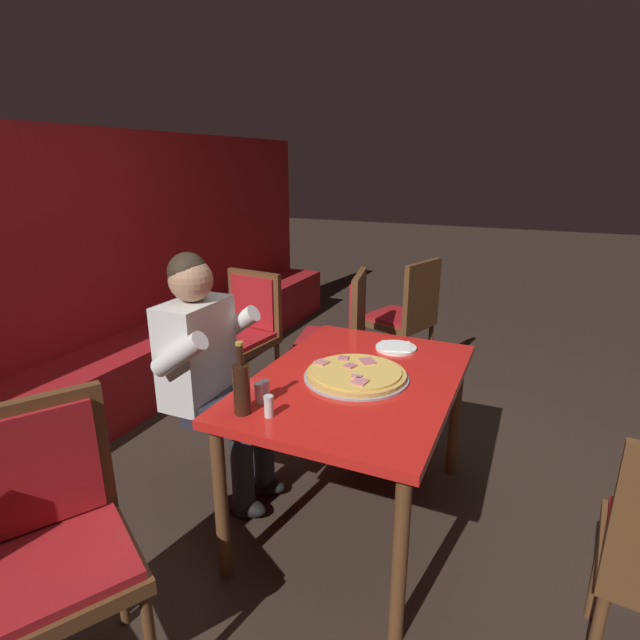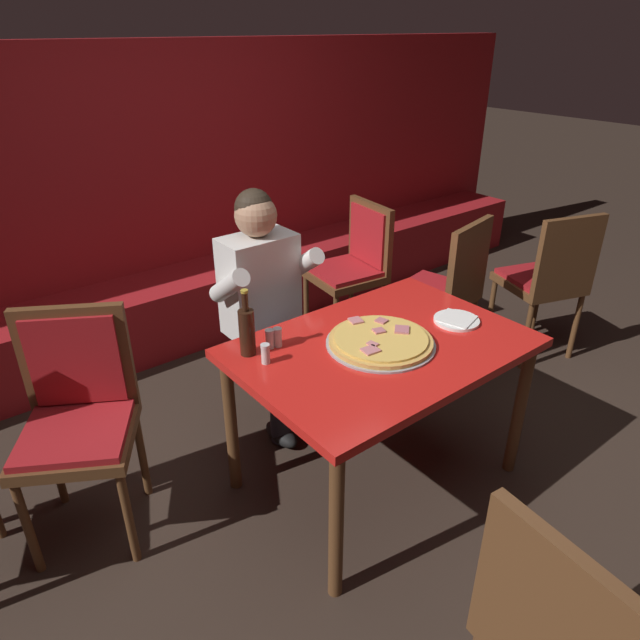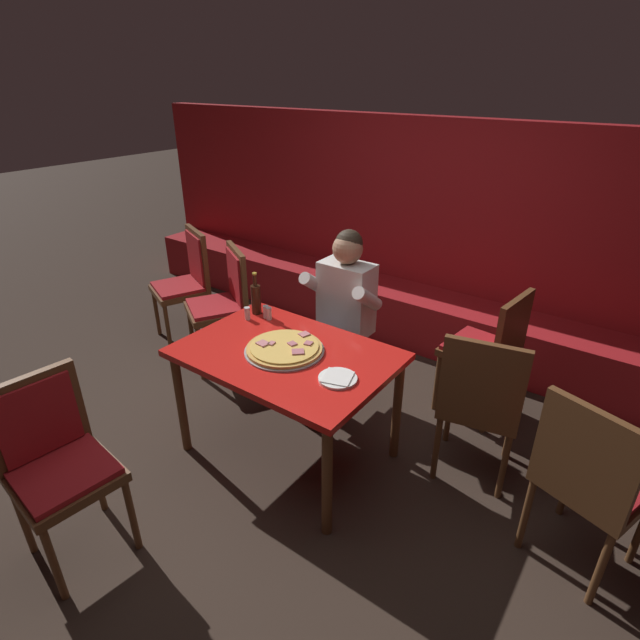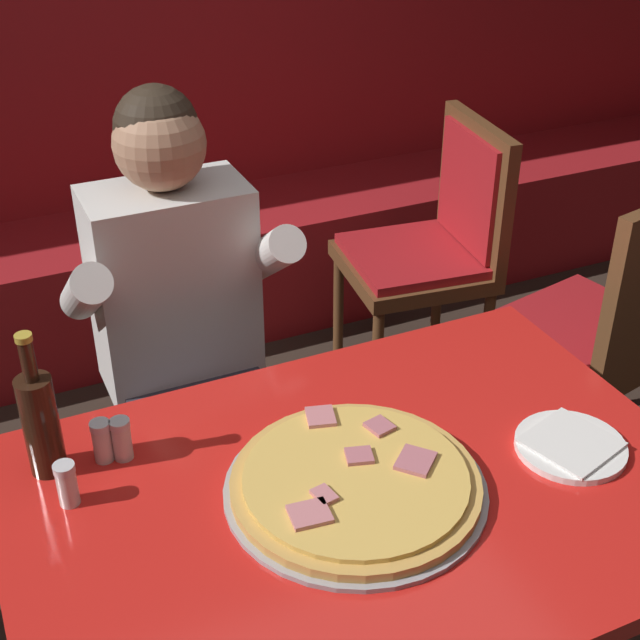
{
  "view_description": "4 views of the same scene",
  "coord_description": "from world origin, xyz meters",
  "px_view_note": "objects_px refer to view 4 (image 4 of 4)",
  "views": [
    {
      "loc": [
        -1.95,
        -0.69,
        1.68
      ],
      "look_at": [
        0.04,
        0.2,
        0.98
      ],
      "focal_mm": 28.0,
      "sensor_mm": 36.0,
      "label": 1
    },
    {
      "loc": [
        -1.53,
        -1.5,
        1.97
      ],
      "look_at": [
        -0.14,
        0.26,
        0.8
      ],
      "focal_mm": 32.0,
      "sensor_mm": 36.0,
      "label": 2
    },
    {
      "loc": [
        1.66,
        -1.93,
        2.22
      ],
      "look_at": [
        0.19,
        0.08,
        0.98
      ],
      "focal_mm": 28.0,
      "sensor_mm": 36.0,
      "label": 3
    },
    {
      "loc": [
        -0.57,
        -1.07,
        1.83
      ],
      "look_at": [
        0.04,
        0.27,
        0.95
      ],
      "focal_mm": 50.0,
      "sensor_mm": 36.0,
      "label": 4
    }
  ],
  "objects_px": {
    "beer_bottle": "(40,421)",
    "shaker_red_pepper_flakes": "(122,441)",
    "shaker_black_pepper": "(67,486)",
    "plate_white_paper": "(571,446)",
    "dining_chair_by_booth": "(436,240)",
    "shaker_parmesan": "(102,443)",
    "pizza": "(355,482)",
    "main_dining_table": "(360,524)",
    "diner_seated_blue_shirt": "(186,331)",
    "dining_chair_near_right": "(613,322)"
  },
  "relations": [
    {
      "from": "diner_seated_blue_shirt",
      "to": "dining_chair_by_booth",
      "type": "bearing_deg",
      "value": 23.78
    },
    {
      "from": "beer_bottle",
      "to": "shaker_red_pepper_flakes",
      "type": "relative_size",
      "value": 3.4
    },
    {
      "from": "dining_chair_near_right",
      "to": "pizza",
      "type": "bearing_deg",
      "value": -154.92
    },
    {
      "from": "shaker_black_pepper",
      "to": "dining_chair_near_right",
      "type": "height_order",
      "value": "dining_chair_near_right"
    },
    {
      "from": "plate_white_paper",
      "to": "beer_bottle",
      "type": "xyz_separation_m",
      "value": [
        -0.91,
        0.35,
        0.1
      ]
    },
    {
      "from": "shaker_red_pepper_flakes",
      "to": "dining_chair_by_booth",
      "type": "bearing_deg",
      "value": 35.77
    },
    {
      "from": "main_dining_table",
      "to": "pizza",
      "type": "relative_size",
      "value": 2.64
    },
    {
      "from": "beer_bottle",
      "to": "shaker_parmesan",
      "type": "xyz_separation_m",
      "value": [
        0.1,
        -0.02,
        -0.07
      ]
    },
    {
      "from": "shaker_parmesan",
      "to": "dining_chair_by_booth",
      "type": "relative_size",
      "value": 0.09
    },
    {
      "from": "main_dining_table",
      "to": "shaker_black_pepper",
      "type": "bearing_deg",
      "value": 159.27
    },
    {
      "from": "plate_white_paper",
      "to": "shaker_black_pepper",
      "type": "relative_size",
      "value": 2.44
    },
    {
      "from": "main_dining_table",
      "to": "diner_seated_blue_shirt",
      "type": "relative_size",
      "value": 0.98
    },
    {
      "from": "main_dining_table",
      "to": "dining_chair_by_booth",
      "type": "xyz_separation_m",
      "value": [
        0.85,
        1.14,
        -0.1
      ]
    },
    {
      "from": "pizza",
      "to": "dining_chair_by_booth",
      "type": "bearing_deg",
      "value": 52.77
    },
    {
      "from": "plate_white_paper",
      "to": "shaker_black_pepper",
      "type": "height_order",
      "value": "shaker_black_pepper"
    },
    {
      "from": "plate_white_paper",
      "to": "dining_chair_near_right",
      "type": "bearing_deg",
      "value": 42.15
    },
    {
      "from": "main_dining_table",
      "to": "pizza",
      "type": "xyz_separation_m",
      "value": [
        -0.01,
        0.0,
        0.1
      ]
    },
    {
      "from": "shaker_parmesan",
      "to": "shaker_black_pepper",
      "type": "relative_size",
      "value": 1.0
    },
    {
      "from": "main_dining_table",
      "to": "beer_bottle",
      "type": "xyz_separation_m",
      "value": [
        -0.5,
        0.29,
        0.19
      ]
    },
    {
      "from": "shaker_parmesan",
      "to": "beer_bottle",
      "type": "bearing_deg",
      "value": 170.99
    },
    {
      "from": "pizza",
      "to": "plate_white_paper",
      "type": "xyz_separation_m",
      "value": [
        0.42,
        -0.07,
        -0.01
      ]
    },
    {
      "from": "plate_white_paper",
      "to": "diner_seated_blue_shirt",
      "type": "height_order",
      "value": "diner_seated_blue_shirt"
    },
    {
      "from": "shaker_black_pepper",
      "to": "diner_seated_blue_shirt",
      "type": "xyz_separation_m",
      "value": [
        0.37,
        0.54,
        -0.08
      ]
    },
    {
      "from": "plate_white_paper",
      "to": "shaker_black_pepper",
      "type": "bearing_deg",
      "value": 164.57
    },
    {
      "from": "shaker_parmesan",
      "to": "main_dining_table",
      "type": "bearing_deg",
      "value": -34.45
    },
    {
      "from": "diner_seated_blue_shirt",
      "to": "beer_bottle",
      "type": "bearing_deg",
      "value": -132.26
    },
    {
      "from": "plate_white_paper",
      "to": "shaker_parmesan",
      "type": "xyz_separation_m",
      "value": [
        -0.81,
        0.34,
        0.03
      ]
    },
    {
      "from": "pizza",
      "to": "diner_seated_blue_shirt",
      "type": "height_order",
      "value": "diner_seated_blue_shirt"
    },
    {
      "from": "main_dining_table",
      "to": "shaker_parmesan",
      "type": "height_order",
      "value": "shaker_parmesan"
    },
    {
      "from": "shaker_black_pepper",
      "to": "diner_seated_blue_shirt",
      "type": "bearing_deg",
      "value": 55.13
    },
    {
      "from": "main_dining_table",
      "to": "shaker_black_pepper",
      "type": "distance_m",
      "value": 0.53
    },
    {
      "from": "diner_seated_blue_shirt",
      "to": "dining_chair_by_booth",
      "type": "xyz_separation_m",
      "value": [
        0.96,
        0.42,
        -0.14
      ]
    },
    {
      "from": "shaker_red_pepper_flakes",
      "to": "plate_white_paper",
      "type": "bearing_deg",
      "value": -22.97
    },
    {
      "from": "pizza",
      "to": "dining_chair_by_booth",
      "type": "relative_size",
      "value": 0.5
    },
    {
      "from": "main_dining_table",
      "to": "plate_white_paper",
      "type": "bearing_deg",
      "value": -8.9
    },
    {
      "from": "pizza",
      "to": "main_dining_table",
      "type": "bearing_deg",
      "value": -15.15
    },
    {
      "from": "beer_bottle",
      "to": "shaker_black_pepper",
      "type": "height_order",
      "value": "beer_bottle"
    },
    {
      "from": "diner_seated_blue_shirt",
      "to": "shaker_parmesan",
      "type": "bearing_deg",
      "value": -123.26
    },
    {
      "from": "plate_white_paper",
      "to": "dining_chair_near_right",
      "type": "distance_m",
      "value": 0.84
    },
    {
      "from": "beer_bottle",
      "to": "shaker_red_pepper_flakes",
      "type": "xyz_separation_m",
      "value": [
        0.13,
        -0.02,
        -0.07
      ]
    },
    {
      "from": "plate_white_paper",
      "to": "shaker_black_pepper",
      "type": "distance_m",
      "value": 0.93
    },
    {
      "from": "diner_seated_blue_shirt",
      "to": "shaker_red_pepper_flakes",
      "type": "bearing_deg",
      "value": -119.56
    },
    {
      "from": "dining_chair_near_right",
      "to": "dining_chair_by_booth",
      "type": "bearing_deg",
      "value": 104.16
    },
    {
      "from": "pizza",
      "to": "shaker_red_pepper_flakes",
      "type": "relative_size",
      "value": 5.48
    },
    {
      "from": "shaker_black_pepper",
      "to": "dining_chair_by_booth",
      "type": "relative_size",
      "value": 0.09
    },
    {
      "from": "main_dining_table",
      "to": "shaker_parmesan",
      "type": "bearing_deg",
      "value": 145.55
    },
    {
      "from": "dining_chair_by_booth",
      "to": "shaker_red_pepper_flakes",
      "type": "bearing_deg",
      "value": -144.23
    },
    {
      "from": "main_dining_table",
      "to": "dining_chair_near_right",
      "type": "xyz_separation_m",
      "value": [
        1.02,
        0.49,
        -0.09
      ]
    },
    {
      "from": "pizza",
      "to": "beer_bottle",
      "type": "relative_size",
      "value": 1.61
    },
    {
      "from": "plate_white_paper",
      "to": "shaker_parmesan",
      "type": "bearing_deg",
      "value": 157.37
    }
  ]
}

